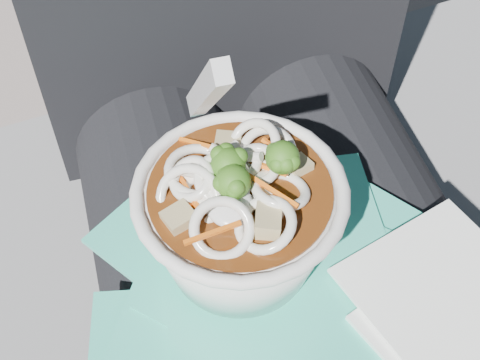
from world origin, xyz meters
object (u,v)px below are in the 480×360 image
object	(u,v)px
plastic_bag	(271,297)
udon_bowl	(239,214)
lap	(307,328)
stone_ledge	(250,330)
person_body	(274,220)

from	to	relation	value
plastic_bag	udon_bowl	size ratio (longest dim) A/B	1.75
lap	udon_bowl	size ratio (longest dim) A/B	2.58
stone_ledge	udon_bowl	bearing A→B (deg)	-111.79
plastic_bag	stone_ledge	bearing A→B (deg)	77.00
stone_ledge	plastic_bag	size ratio (longest dim) A/B	3.06
stone_ledge	lap	xyz separation A→B (m)	(0.00, -0.15, 0.30)
udon_bowl	plastic_bag	bearing A→B (deg)	-69.93
lap	person_body	world-z (taller)	person_body
stone_ledge	person_body	bearing A→B (deg)	-90.00
lap	person_body	xyz separation A→B (m)	(0.00, 0.09, 0.03)
person_body	udon_bowl	xyz separation A→B (m)	(-0.05, -0.07, 0.12)
stone_ledge	plastic_bag	world-z (taller)	plastic_bag
lap	plastic_bag	xyz separation A→B (m)	(-0.04, -0.01, 0.08)
person_body	plastic_bag	world-z (taller)	person_body
lap	stone_ledge	bearing A→B (deg)	90.00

